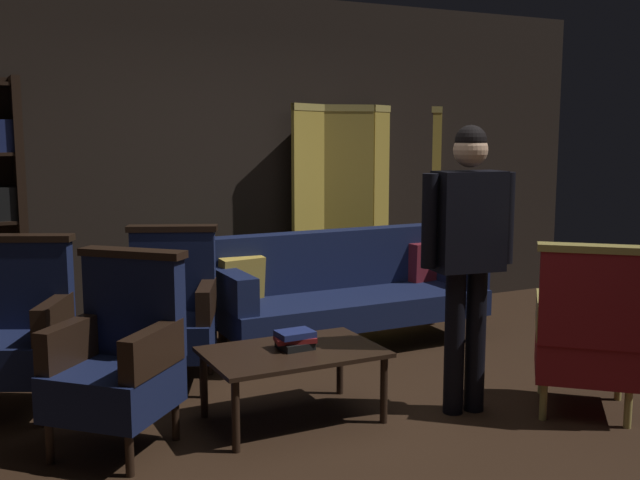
{
  "coord_description": "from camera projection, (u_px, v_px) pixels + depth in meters",
  "views": [
    {
      "loc": [
        -2.18,
        -3.6,
        1.67
      ],
      "look_at": [
        0.0,
        0.8,
        0.95
      ],
      "focal_mm": 41.98,
      "sensor_mm": 36.0,
      "label": 1
    }
  ],
  "objects": [
    {
      "name": "armchair_wing_right",
      "position": [
        18.0,
        329.0,
        4.48
      ],
      "size": [
        0.77,
        0.77,
        1.04
      ],
      "color": "black",
      "rests_on": "ground_plane"
    },
    {
      "name": "folding_screen",
      "position": [
        366.0,
        206.0,
        6.88
      ],
      "size": [
        1.69,
        0.38,
        1.9
      ],
      "color": "#B29338",
      "rests_on": "ground_plane"
    },
    {
      "name": "book_navy_cloth",
      "position": [
        295.0,
        334.0,
        4.31
      ],
      "size": [
        0.21,
        0.16,
        0.04
      ],
      "primitive_type": "cube",
      "rotation": [
        0.0,
        0.0,
        0.03
      ],
      "color": "navy",
      "rests_on": "book_red_leather"
    },
    {
      "name": "armchair_wing_far",
      "position": [
        171.0,
        311.0,
        4.93
      ],
      "size": [
        0.76,
        0.76,
        1.04
      ],
      "color": "black",
      "rests_on": "ground_plane"
    },
    {
      "name": "book_red_leather",
      "position": [
        295.0,
        339.0,
        4.32
      ],
      "size": [
        0.26,
        0.19,
        0.03
      ],
      "primitive_type": "cube",
      "rotation": [
        0.0,
        0.0,
        -0.21
      ],
      "color": "maroon",
      "rests_on": "book_black_cloth"
    },
    {
      "name": "book_black_cloth",
      "position": [
        295.0,
        345.0,
        4.32
      ],
      "size": [
        0.19,
        0.18,
        0.04
      ],
      "primitive_type": "cube",
      "rotation": [
        0.0,
        0.0,
        0.05
      ],
      "color": "black",
      "rests_on": "coffee_table"
    },
    {
      "name": "potted_plant",
      "position": [
        184.0,
        286.0,
        5.8
      ],
      "size": [
        0.54,
        0.54,
        0.83
      ],
      "color": "brown",
      "rests_on": "ground_plane"
    },
    {
      "name": "back_wall",
      "position": [
        234.0,
        163.0,
        6.36
      ],
      "size": [
        7.2,
        0.1,
        2.8
      ],
      "primitive_type": "cube",
      "color": "black",
      "rests_on": "ground_plane"
    },
    {
      "name": "armchair_wing_left",
      "position": [
        119.0,
        357.0,
        3.92
      ],
      "size": [
        0.82,
        0.82,
        1.04
      ],
      "color": "black",
      "rests_on": "ground_plane"
    },
    {
      "name": "armchair_gilt_accent",
      "position": [
        586.0,
        333.0,
        4.39
      ],
      "size": [
        0.82,
        0.82,
        1.04
      ],
      "color": "tan",
      "rests_on": "ground_plane"
    },
    {
      "name": "velvet_couch",
      "position": [
        346.0,
        288.0,
        5.85
      ],
      "size": [
        2.12,
        0.78,
        0.88
      ],
      "color": "black",
      "rests_on": "ground_plane"
    },
    {
      "name": "standing_figure",
      "position": [
        468.0,
        242.0,
        4.34
      ],
      "size": [
        0.58,
        0.27,
        1.7
      ],
      "color": "black",
      "rests_on": "ground_plane"
    },
    {
      "name": "coffee_table",
      "position": [
        293.0,
        358.0,
        4.3
      ],
      "size": [
        1.0,
        0.64,
        0.42
      ],
      "color": "black",
      "rests_on": "ground_plane"
    },
    {
      "name": "ground_plane",
      "position": [
        380.0,
        417.0,
        4.39
      ],
      "size": [
        10.0,
        10.0,
        0.0
      ],
      "primitive_type": "plane",
      "color": "black"
    }
  ]
}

